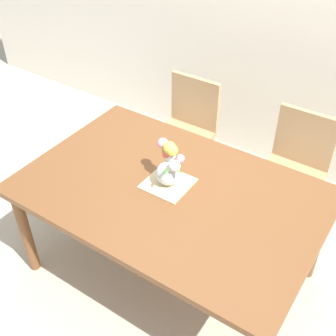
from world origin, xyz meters
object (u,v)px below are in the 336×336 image
dining_table (171,199)px  chair_right (295,165)px  flower_vase (169,166)px  chair_left (187,126)px

dining_table → chair_right: chair_right is taller
chair_right → flower_vase: (-0.49, -0.88, 0.35)m
flower_vase → chair_right: bearing=60.7°
chair_right → flower_vase: 1.06m
dining_table → flower_vase: 0.21m
dining_table → chair_left: bearing=116.1°
chair_right → flower_vase: size_ratio=3.32×
chair_right → flower_vase: flower_vase is taller
chair_left → chair_right: size_ratio=1.00×
chair_left → flower_vase: (0.41, -0.88, 0.35)m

